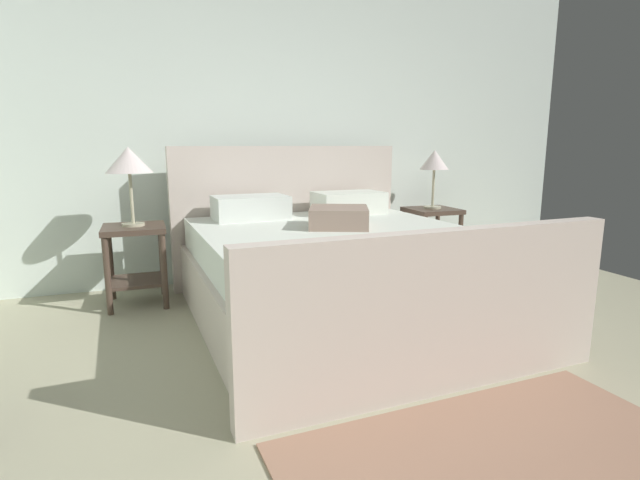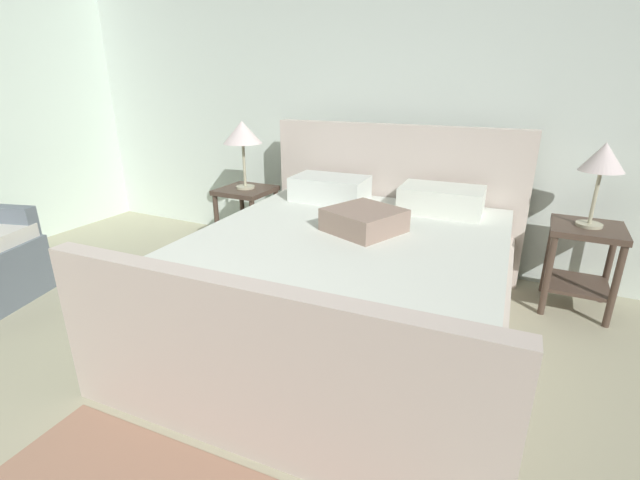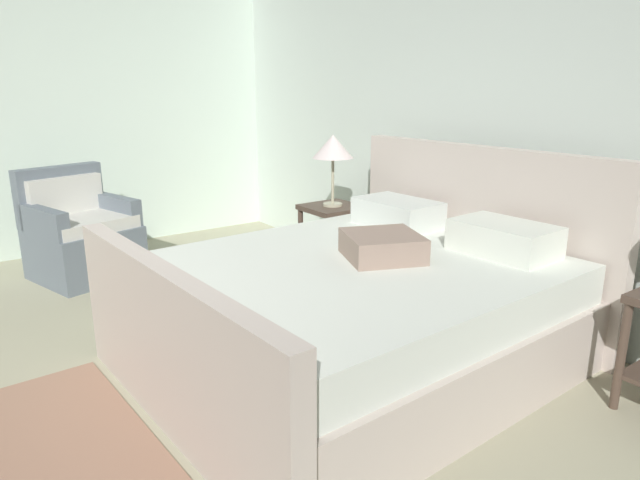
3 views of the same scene
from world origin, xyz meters
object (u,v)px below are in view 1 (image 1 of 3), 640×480
object	(u,v)px
nightstand_right	(431,229)
nightstand_left	(135,252)
table_lamp_right	(434,162)
table_lamp_left	(129,162)
bed	(338,269)

from	to	relation	value
nightstand_right	nightstand_left	xyz separation A→B (m)	(-2.63, -0.12, 0.00)
table_lamp_right	nightstand_left	size ratio (longest dim) A/B	0.90
nightstand_left	table_lamp_left	xyz separation A→B (m)	(-0.00, 0.00, 0.66)
nightstand_right	table_lamp_right	size ratio (longest dim) A/B	1.11
table_lamp_right	nightstand_left	distance (m)	2.71
table_lamp_right	table_lamp_left	world-z (taller)	table_lamp_left
bed	nightstand_right	xyz separation A→B (m)	(1.32, 0.90, 0.06)
bed	nightstand_left	xyz separation A→B (m)	(-1.31, 0.78, 0.06)
bed	table_lamp_right	xyz separation A→B (m)	(1.32, 0.90, 0.68)
bed	nightstand_left	bearing A→B (deg)	149.22
bed	table_lamp_left	size ratio (longest dim) A/B	4.15
bed	nightstand_right	bearing A→B (deg)	34.51
table_lamp_left	nightstand_left	bearing A→B (deg)	-63.43
nightstand_right	nightstand_left	bearing A→B (deg)	-177.32
bed	nightstand_right	distance (m)	1.60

